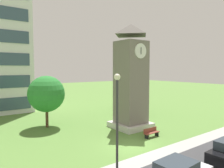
# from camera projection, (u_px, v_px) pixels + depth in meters

# --- Properties ---
(ground_plane) EXTENTS (160.00, 160.00, 0.00)m
(ground_plane) POSITION_uv_depth(u_px,v_px,m) (131.00, 146.00, 18.17)
(ground_plane) COLOR #567F38
(kerb_strip) EXTENTS (120.00, 1.60, 0.01)m
(kerb_strip) POSITION_uv_depth(u_px,v_px,m) (154.00, 156.00, 16.05)
(kerb_strip) COLOR #9E9E99
(kerb_strip) RESTS_ON ground
(clock_tower) EXTENTS (3.88, 3.88, 11.52)m
(clock_tower) POSITION_uv_depth(u_px,v_px,m) (131.00, 82.00, 23.51)
(clock_tower) COLOR slate
(clock_tower) RESTS_ON ground
(park_bench) EXTENTS (1.81, 0.52, 0.88)m
(park_bench) POSITION_uv_depth(u_px,v_px,m) (151.00, 132.00, 20.44)
(park_bench) COLOR brown
(park_bench) RESTS_ON ground
(street_lamp) EXTENTS (0.36, 0.36, 6.35)m
(street_lamp) POSITION_uv_depth(u_px,v_px,m) (117.00, 117.00, 11.82)
(street_lamp) COLOR #333338
(street_lamp) RESTS_ON ground
(tree_near_tower) EXTENTS (4.06, 4.06, 5.94)m
(tree_near_tower) POSITION_uv_depth(u_px,v_px,m) (131.00, 87.00, 31.70)
(tree_near_tower) COLOR #513823
(tree_near_tower) RESTS_ON ground
(tree_streetside) EXTENTS (4.09, 4.09, 5.86)m
(tree_streetside) POSITION_uv_depth(u_px,v_px,m) (46.00, 94.00, 23.70)
(tree_streetside) COLOR #513823
(tree_streetside) RESTS_ON ground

